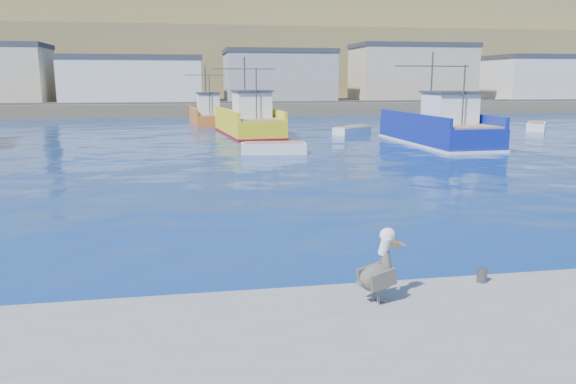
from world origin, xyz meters
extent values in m
plane|color=navy|center=(0.00, 0.00, 0.00)|extent=(260.00, 260.00, 0.00)
cylinder|color=#4C4C4C|center=(3.00, -3.40, 0.65)|extent=(0.20, 0.20, 0.30)
cube|color=brown|center=(0.00, 72.00, 0.80)|extent=(160.00, 30.00, 1.60)
cube|color=brown|center=(0.00, 98.00, 6.00)|extent=(180.00, 40.00, 14.00)
cube|color=brown|center=(0.00, 118.00, 11.00)|extent=(200.00, 40.00, 24.00)
cube|color=#2D2D2D|center=(0.00, 61.00, 1.65)|extent=(150.00, 5.00, 0.10)
cube|color=silver|center=(-10.00, 67.00, 4.35)|extent=(18.00, 11.00, 5.50)
cube|color=#333338|center=(-10.00, 67.00, 7.40)|extent=(18.36, 11.22, 0.60)
cube|color=gray|center=(10.00, 67.00, 4.85)|extent=(15.00, 10.00, 6.50)
cube|color=#333338|center=(10.00, 67.00, 8.40)|extent=(15.30, 10.20, 0.60)
cube|color=tan|center=(30.00, 67.00, 5.35)|extent=(17.00, 9.00, 7.50)
cube|color=#333338|center=(30.00, 67.00, 9.40)|extent=(17.34, 9.18, 0.60)
cube|color=silver|center=(50.00, 67.00, 4.60)|extent=(13.00, 10.00, 6.00)
cube|color=#333338|center=(50.00, 67.00, 7.90)|extent=(13.26, 10.20, 0.60)
cube|color=yellow|center=(2.11, 34.07, 0.73)|extent=(4.99, 11.53, 1.46)
cube|color=yellow|center=(3.92, 34.25, 1.81)|extent=(1.35, 10.94, 0.70)
cube|color=yellow|center=(0.31, 33.88, 1.81)|extent=(1.35, 10.94, 0.70)
cube|color=maroon|center=(2.11, 34.07, 0.05)|extent=(5.09, 11.76, 0.25)
cube|color=#8C7251|center=(2.11, 34.07, 1.51)|extent=(4.64, 11.05, 0.10)
cube|color=white|center=(2.29, 32.40, 2.56)|extent=(2.98, 3.06, 2.00)
cube|color=#333338|center=(2.29, 32.40, 3.66)|extent=(3.21, 3.41, 0.15)
cylinder|color=#4C4C4C|center=(2.00, 35.18, 3.96)|extent=(0.13, 0.13, 5.00)
cylinder|color=#4C4C4C|center=(2.46, 30.73, 3.46)|extent=(0.11, 0.11, 4.00)
cylinder|color=#4C4C4C|center=(2.00, 35.18, 5.46)|extent=(5.39, 0.63, 0.08)
cube|color=navy|center=(14.82, 24.65, 0.76)|extent=(4.51, 11.89, 1.53)
cube|color=navy|center=(16.75, 24.72, 1.88)|extent=(0.64, 11.53, 0.70)
cube|color=navy|center=(12.89, 24.59, 1.88)|extent=(0.64, 11.53, 0.70)
cube|color=silver|center=(14.82, 24.65, 0.05)|extent=(4.60, 12.13, 0.25)
cube|color=#8C7251|center=(14.82, 24.65, 1.58)|extent=(4.17, 11.41, 0.10)
cube|color=white|center=(14.88, 22.89, 2.63)|extent=(2.98, 3.04, 2.00)
cube|color=#333338|center=(14.88, 22.89, 3.73)|extent=(3.20, 3.39, 0.15)
cylinder|color=#4C4C4C|center=(14.78, 25.83, 4.03)|extent=(0.12, 0.12, 5.00)
cylinder|color=#4C4C4C|center=(14.94, 21.12, 3.53)|extent=(0.10, 0.10, 4.00)
cylinder|color=#4C4C4C|center=(14.78, 25.83, 5.53)|extent=(5.76, 0.27, 0.08)
cube|color=#CE6624|center=(-0.91, 45.79, 0.51)|extent=(3.60, 8.08, 1.02)
cube|color=#CE6624|center=(0.47, 45.91, 1.37)|extent=(0.83, 7.69, 0.70)
cube|color=#CE6624|center=(-2.29, 45.67, 1.37)|extent=(0.83, 7.69, 0.70)
cube|color=#8C7251|center=(-0.91, 45.79, 1.07)|extent=(3.34, 7.74, 0.10)
cube|color=white|center=(-0.81, 44.62, 2.12)|extent=(2.22, 2.13, 2.00)
cube|color=#333338|center=(-0.81, 44.62, 3.22)|extent=(2.39, 2.38, 0.15)
cylinder|color=#4C4C4C|center=(-0.97, 46.57, 3.52)|extent=(0.13, 0.13, 5.00)
cylinder|color=#4C4C4C|center=(-0.71, 43.44, 3.02)|extent=(0.11, 0.11, 4.00)
cylinder|color=#4C4C4C|center=(-0.97, 46.57, 5.02)|extent=(4.12, 0.43, 0.08)
cube|color=silver|center=(2.37, 21.23, 0.25)|extent=(4.17, 1.79, 0.81)
cube|color=#8C7251|center=(2.37, 21.23, 0.69)|extent=(3.74, 1.45, 0.08)
cube|color=silver|center=(28.50, 33.25, 0.27)|extent=(3.68, 4.32, 0.85)
cube|color=#8C7251|center=(28.50, 33.25, 0.72)|extent=(3.17, 3.79, 0.08)
cube|color=silver|center=(10.87, 32.70, 0.23)|extent=(3.80, 3.30, 0.75)
cube|color=#8C7251|center=(10.87, 32.70, 0.64)|extent=(3.33, 2.85, 0.08)
cylinder|color=#595451|center=(0.53, -4.13, 0.63)|extent=(0.08, 0.08, 0.27)
cube|color=#595451|center=(0.58, -4.11, 0.51)|extent=(0.16, 0.15, 0.01)
cylinder|color=#595451|center=(0.48, -3.97, 0.63)|extent=(0.08, 0.08, 0.27)
cube|color=#595451|center=(0.53, -3.95, 0.51)|extent=(0.16, 0.15, 0.01)
ellipsoid|color=#38332D|center=(0.53, -4.04, 0.98)|extent=(0.88, 0.68, 0.53)
cube|color=#38332D|center=(0.57, -4.24, 1.01)|extent=(0.58, 0.25, 0.39)
cube|color=#38332D|center=(0.44, -3.85, 1.01)|extent=(0.58, 0.25, 0.39)
cube|color=#38332D|center=(0.21, -4.15, 0.92)|extent=(0.24, 0.20, 0.11)
cylinder|color=#38332D|center=(0.70, -3.98, 1.27)|extent=(0.26, 0.32, 0.42)
cylinder|color=white|center=(0.66, -4.00, 1.59)|extent=(0.25, 0.31, 0.40)
ellipsoid|color=white|center=(0.71, -3.98, 1.78)|extent=(0.37, 0.33, 0.27)
cone|color=gold|center=(0.94, -3.90, 1.61)|extent=(0.55, 0.30, 0.37)
cube|color=tan|center=(0.85, -3.93, 1.58)|extent=(0.32, 0.15, 0.23)
camera|label=1|loc=(-2.83, -13.49, 4.60)|focal=35.00mm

